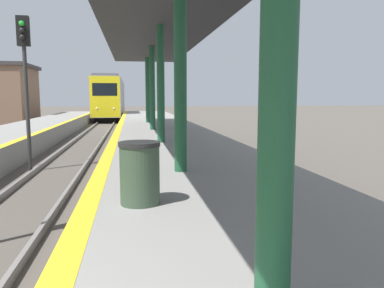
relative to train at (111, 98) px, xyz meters
name	(u,v)px	position (x,y,z in m)	size (l,w,h in m)	color
train	(111,98)	(0.00, 0.00, 0.00)	(2.66, 19.33, 4.46)	black
signal_mid	(25,65)	(-0.95, -30.81, 1.07)	(0.36, 0.31, 4.80)	#2D2D2D
station_canopy	(160,26)	(3.23, -30.89, 2.35)	(3.85, 24.93, 3.97)	#1E5133
trash_bin	(140,173)	(2.37, -38.09, -0.97)	(0.58, 0.58, 0.87)	#384C38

